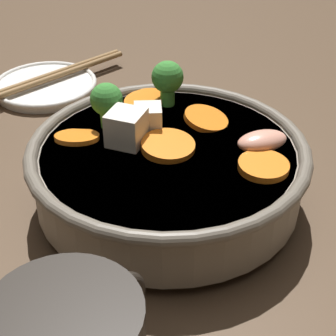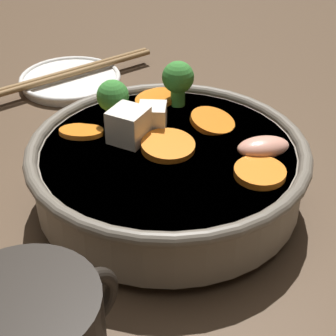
{
  "view_description": "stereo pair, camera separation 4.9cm",
  "coord_description": "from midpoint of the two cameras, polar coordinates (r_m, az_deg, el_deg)",
  "views": [
    {
      "loc": [
        -0.33,
        -0.24,
        0.31
      ],
      "look_at": [
        0.0,
        0.0,
        0.04
      ],
      "focal_mm": 60.0,
      "sensor_mm": 36.0,
      "label": 1
    },
    {
      "loc": [
        -0.3,
        -0.27,
        0.31
      ],
      "look_at": [
        0.0,
        0.0,
        0.04
      ],
      "focal_mm": 60.0,
      "sensor_mm": 36.0,
      "label": 2
    }
  ],
  "objects": [
    {
      "name": "ground_plane",
      "position": [
        0.51,
        2.74,
        -3.68
      ],
      "size": [
        3.0,
        3.0,
        0.0
      ],
      "primitive_type": "plane",
      "color": "#4C3826"
    },
    {
      "name": "stirfry_bowl",
      "position": [
        0.49,
        2.85,
        0.15
      ],
      "size": [
        0.24,
        0.24,
        0.1
      ],
      "color": "slate",
      "rests_on": "ground_plane"
    },
    {
      "name": "side_saucer",
      "position": [
        0.72,
        -7.99,
        8.81
      ],
      "size": [
        0.13,
        0.13,
        0.01
      ],
      "color": "white",
      "rests_on": "ground_plane"
    },
    {
      "name": "chopsticks_pair",
      "position": [
        0.72,
        -8.05,
        9.5
      ],
      "size": [
        0.23,
        0.06,
        0.01
      ],
      "color": "olive",
      "rests_on": "side_saucer"
    }
  ]
}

